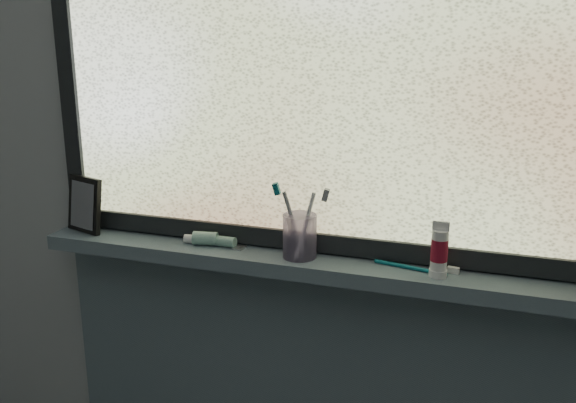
# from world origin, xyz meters

# --- Properties ---
(wall_back) EXTENTS (3.00, 0.01, 2.50)m
(wall_back) POSITION_xyz_m (0.00, 1.30, 1.25)
(wall_back) COLOR #9EA3A8
(wall_back) RESTS_ON ground
(windowsill) EXTENTS (1.62, 0.14, 0.04)m
(windowsill) POSITION_xyz_m (0.00, 1.23, 1.00)
(windowsill) COLOR slate
(windowsill) RESTS_ON wall_back
(window_pane) EXTENTS (1.50, 0.01, 1.00)m
(window_pane) POSITION_xyz_m (0.00, 1.28, 1.53)
(window_pane) COLOR silver
(window_pane) RESTS_ON wall_back
(frame_bottom) EXTENTS (1.60, 0.03, 0.05)m
(frame_bottom) POSITION_xyz_m (0.00, 1.28, 1.05)
(frame_bottom) COLOR black
(frame_bottom) RESTS_ON windowsill
(frame_left) EXTENTS (0.05, 0.03, 1.10)m
(frame_left) POSITION_xyz_m (-0.78, 1.28, 1.53)
(frame_left) COLOR black
(frame_left) RESTS_ON wall_back
(vanity_mirror) EXTENTS (0.14, 0.10, 0.16)m
(vanity_mirror) POSITION_xyz_m (-0.73, 1.24, 1.10)
(vanity_mirror) COLOR black
(vanity_mirror) RESTS_ON windowsill
(toothpaste_tube) EXTENTS (0.21, 0.07, 0.04)m
(toothpaste_tube) POSITION_xyz_m (-0.33, 1.23, 1.04)
(toothpaste_tube) COLOR silver
(toothpaste_tube) RESTS_ON windowsill
(toothbrush_cup) EXTENTS (0.10, 0.10, 0.11)m
(toothbrush_cup) POSITION_xyz_m (-0.08, 1.23, 1.08)
(toothbrush_cup) COLOR #A490BE
(toothbrush_cup) RESTS_ON windowsill
(toothbrush_lying) EXTENTS (0.23, 0.06, 0.02)m
(toothbrush_lying) POSITION_xyz_m (0.20, 1.23, 1.03)
(toothbrush_lying) COLOR #0C636F
(toothbrush_lying) RESTS_ON windowsill
(cream_tube) EXTENTS (0.05, 0.05, 0.10)m
(cream_tube) POSITION_xyz_m (0.27, 1.21, 1.09)
(cream_tube) COLOR silver
(cream_tube) RESTS_ON windowsill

